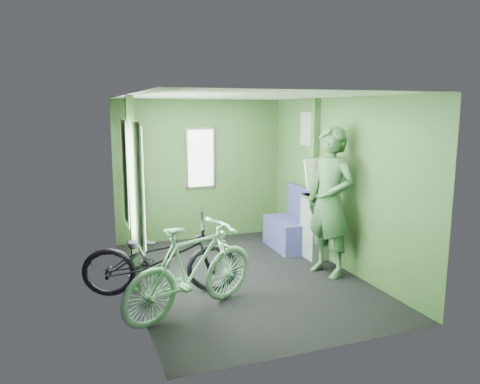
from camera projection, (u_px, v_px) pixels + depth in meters
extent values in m
plane|color=black|center=(243.00, 277.00, 6.07)|extent=(4.00, 4.00, 0.00)
cube|color=silver|center=(243.00, 96.00, 5.67)|extent=(2.80, 4.00, 0.02)
cube|color=#325327|center=(200.00, 170.00, 7.71)|extent=(2.80, 0.02, 2.30)
cube|color=#325327|center=(324.00, 226.00, 4.02)|extent=(2.80, 0.02, 2.30)
cube|color=#325327|center=(129.00, 197.00, 5.39)|extent=(0.02, 4.00, 2.30)
cube|color=#325327|center=(339.00, 183.00, 6.35)|extent=(0.02, 4.00, 2.30)
cube|color=#325327|center=(133.00, 196.00, 5.40)|extent=(0.08, 0.12, 2.30)
cube|color=silver|center=(140.00, 186.00, 4.86)|extent=(0.02, 0.56, 1.34)
cube|color=silver|center=(127.00, 173.00, 5.88)|extent=(0.02, 0.56, 1.34)
cube|color=white|center=(139.00, 135.00, 4.77)|extent=(0.00, 0.12, 0.12)
cube|color=white|center=(126.00, 131.00, 5.79)|extent=(0.00, 0.12, 0.12)
cylinder|color=silver|center=(139.00, 200.00, 5.44)|extent=(0.03, 0.40, 0.03)
cube|color=#325327|center=(314.00, 178.00, 6.88)|extent=(0.10, 0.10, 2.30)
cube|color=white|center=(307.00, 129.00, 7.05)|extent=(0.02, 0.40, 0.50)
cube|color=silver|center=(201.00, 158.00, 7.64)|extent=(0.50, 0.02, 1.00)
imported|color=black|center=(162.00, 295.00, 5.46)|extent=(1.92, 1.15, 1.03)
imported|color=#84C69C|center=(194.00, 314.00, 4.95)|extent=(1.78, 1.22, 1.06)
imported|color=#305933|center=(330.00, 202.00, 6.01)|extent=(0.65, 0.81, 1.93)
cube|color=silver|center=(314.00, 174.00, 6.18)|extent=(0.32, 0.18, 0.41)
cube|color=gray|center=(315.00, 227.00, 6.77)|extent=(0.27, 0.38, 0.93)
cube|color=navy|center=(288.00, 234.00, 7.29)|extent=(0.53, 0.93, 0.46)
cube|color=navy|center=(302.00, 203.00, 7.28)|extent=(0.09, 0.91, 0.51)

